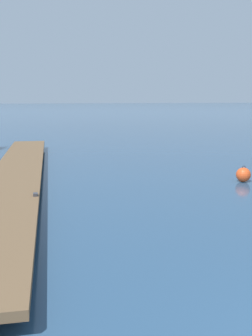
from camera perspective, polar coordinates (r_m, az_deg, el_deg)
floating_dock at (r=15.44m, az=-15.27°, el=-0.67°), size 2.23×20.85×0.53m
mooring_buoy at (r=15.64m, az=16.40°, el=-0.92°), size 0.55×0.55×0.62m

